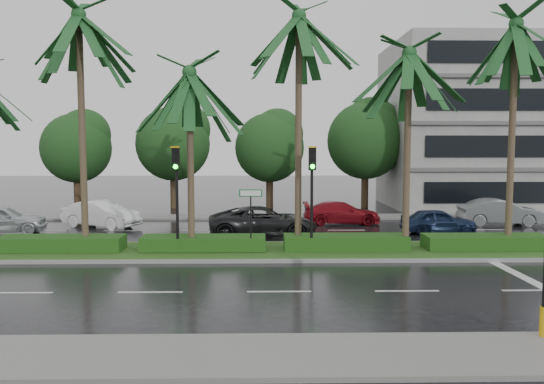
{
  "coord_description": "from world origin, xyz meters",
  "views": [
    {
      "loc": [
        -0.51,
        -21.14,
        4.52
      ],
      "look_at": [
        -0.11,
        1.5,
        2.55
      ],
      "focal_mm": 35.0,
      "sensor_mm": 36.0,
      "label": 1
    }
  ],
  "objects_px": {
    "street_sign": "(251,205)",
    "car_darkgrey": "(263,222)",
    "car_white": "(101,214)",
    "car_red": "(341,213)",
    "car_blue": "(438,221)",
    "signal_median_left": "(176,184)",
    "car_silver": "(1,219)",
    "car_grey": "(500,212)"
  },
  "relations": [
    {
      "from": "street_sign",
      "to": "car_darkgrey",
      "type": "xyz_separation_m",
      "value": [
        0.5,
        4.65,
        -1.37
      ]
    },
    {
      "from": "car_white",
      "to": "car_red",
      "type": "relative_size",
      "value": 1.01
    },
    {
      "from": "car_red",
      "to": "car_blue",
      "type": "relative_size",
      "value": 1.18
    },
    {
      "from": "car_white",
      "to": "car_red",
      "type": "distance_m",
      "value": 13.62
    },
    {
      "from": "signal_median_left",
      "to": "car_red",
      "type": "distance_m",
      "value": 12.34
    },
    {
      "from": "car_white",
      "to": "car_red",
      "type": "bearing_deg",
      "value": -61.68
    },
    {
      "from": "signal_median_left",
      "to": "car_silver",
      "type": "relative_size",
      "value": 0.98
    },
    {
      "from": "street_sign",
      "to": "car_white",
      "type": "xyz_separation_m",
      "value": [
        -8.51,
        7.83,
        -1.39
      ]
    },
    {
      "from": "signal_median_left",
      "to": "car_white",
      "type": "height_order",
      "value": "signal_median_left"
    },
    {
      "from": "car_silver",
      "to": "car_blue",
      "type": "height_order",
      "value": "car_silver"
    },
    {
      "from": "car_darkgrey",
      "to": "car_blue",
      "type": "height_order",
      "value": "car_darkgrey"
    },
    {
      "from": "car_darkgrey",
      "to": "car_red",
      "type": "bearing_deg",
      "value": -51.55
    },
    {
      "from": "car_silver",
      "to": "car_blue",
      "type": "relative_size",
      "value": 1.18
    },
    {
      "from": "car_darkgrey",
      "to": "car_red",
      "type": "xyz_separation_m",
      "value": [
        4.57,
        4.2,
        -0.1
      ]
    },
    {
      "from": "car_silver",
      "to": "car_red",
      "type": "relative_size",
      "value": 1.0
    },
    {
      "from": "car_silver",
      "to": "car_grey",
      "type": "distance_m",
      "value": 27.2
    },
    {
      "from": "street_sign",
      "to": "car_darkgrey",
      "type": "height_order",
      "value": "street_sign"
    },
    {
      "from": "street_sign",
      "to": "car_grey",
      "type": "distance_m",
      "value": 16.35
    },
    {
      "from": "car_silver",
      "to": "car_grey",
      "type": "bearing_deg",
      "value": -97.23
    },
    {
      "from": "car_blue",
      "to": "signal_median_left",
      "type": "bearing_deg",
      "value": 113.2
    },
    {
      "from": "car_silver",
      "to": "car_red",
      "type": "xyz_separation_m",
      "value": [
        18.08,
        3.21,
        -0.11
      ]
    },
    {
      "from": "signal_median_left",
      "to": "car_red",
      "type": "xyz_separation_m",
      "value": [
        8.07,
        9.03,
        -2.35
      ]
    },
    {
      "from": "street_sign",
      "to": "car_white",
      "type": "bearing_deg",
      "value": 137.36
    },
    {
      "from": "car_darkgrey",
      "to": "car_blue",
      "type": "distance_m",
      "value": 9.11
    },
    {
      "from": "car_white",
      "to": "car_grey",
      "type": "relative_size",
      "value": 0.98
    },
    {
      "from": "car_darkgrey",
      "to": "car_red",
      "type": "height_order",
      "value": "car_darkgrey"
    },
    {
      "from": "signal_median_left",
      "to": "car_red",
      "type": "height_order",
      "value": "signal_median_left"
    },
    {
      "from": "car_white",
      "to": "car_blue",
      "type": "bearing_deg",
      "value": -73.61
    },
    {
      "from": "car_silver",
      "to": "car_white",
      "type": "bearing_deg",
      "value": -76.69
    },
    {
      "from": "car_silver",
      "to": "car_white",
      "type": "height_order",
      "value": "car_silver"
    },
    {
      "from": "signal_median_left",
      "to": "car_grey",
      "type": "xyz_separation_m",
      "value": [
        17.07,
        8.39,
        -2.25
      ]
    },
    {
      "from": "signal_median_left",
      "to": "car_white",
      "type": "bearing_deg",
      "value": 124.49
    },
    {
      "from": "car_grey",
      "to": "signal_median_left",
      "type": "bearing_deg",
      "value": 120.32
    },
    {
      "from": "car_silver",
      "to": "car_blue",
      "type": "bearing_deg",
      "value": -103.26
    },
    {
      "from": "signal_median_left",
      "to": "street_sign",
      "type": "relative_size",
      "value": 1.68
    },
    {
      "from": "car_silver",
      "to": "car_darkgrey",
      "type": "height_order",
      "value": "car_silver"
    },
    {
      "from": "street_sign",
      "to": "car_white",
      "type": "relative_size",
      "value": 0.58
    },
    {
      "from": "signal_median_left",
      "to": "car_grey",
      "type": "relative_size",
      "value": 0.95
    },
    {
      "from": "car_darkgrey",
      "to": "car_blue",
      "type": "bearing_deg",
      "value": -89.37
    },
    {
      "from": "car_red",
      "to": "car_grey",
      "type": "relative_size",
      "value": 0.98
    },
    {
      "from": "car_darkgrey",
      "to": "car_red",
      "type": "relative_size",
      "value": 1.21
    },
    {
      "from": "car_blue",
      "to": "car_white",
      "type": "bearing_deg",
      "value": 81.6
    }
  ]
}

